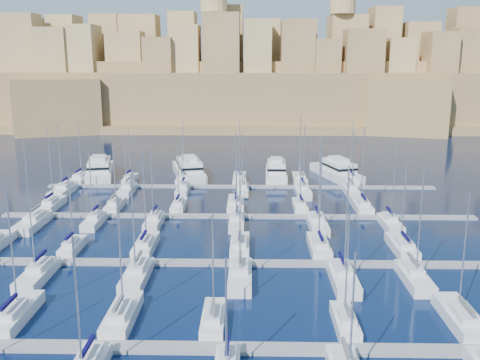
{
  "coord_description": "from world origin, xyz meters",
  "views": [
    {
      "loc": [
        2.31,
        -80.93,
        28.01
      ],
      "look_at": [
        0.48,
        6.0,
        7.76
      ],
      "focal_mm": 40.0,
      "sensor_mm": 36.0,
      "label": 1
    }
  ],
  "objects_px": {
    "motor_yacht_a": "(100,169)",
    "motor_yacht_d": "(337,170)",
    "motor_yacht_b": "(189,169)",
    "motor_yacht_c": "(276,171)",
    "sailboat_2": "(122,315)",
    "sailboat_4": "(345,322)"
  },
  "relations": [
    {
      "from": "sailboat_2",
      "to": "motor_yacht_d",
      "type": "relative_size",
      "value": 0.74
    },
    {
      "from": "sailboat_2",
      "to": "motor_yacht_a",
      "type": "height_order",
      "value": "sailboat_2"
    },
    {
      "from": "motor_yacht_b",
      "to": "motor_yacht_c",
      "type": "distance_m",
      "value": 20.73
    },
    {
      "from": "motor_yacht_b",
      "to": "motor_yacht_d",
      "type": "distance_m",
      "value": 34.97
    },
    {
      "from": "motor_yacht_c",
      "to": "motor_yacht_d",
      "type": "relative_size",
      "value": 0.83
    },
    {
      "from": "motor_yacht_b",
      "to": "motor_yacht_a",
      "type": "bearing_deg",
      "value": -179.14
    },
    {
      "from": "sailboat_2",
      "to": "sailboat_4",
      "type": "height_order",
      "value": "sailboat_2"
    },
    {
      "from": "sailboat_4",
      "to": "motor_yacht_d",
      "type": "relative_size",
      "value": 0.67
    },
    {
      "from": "motor_yacht_a",
      "to": "motor_yacht_b",
      "type": "bearing_deg",
      "value": 0.86
    },
    {
      "from": "sailboat_4",
      "to": "motor_yacht_a",
      "type": "bearing_deg",
      "value": 122.61
    },
    {
      "from": "motor_yacht_a",
      "to": "motor_yacht_b",
      "type": "height_order",
      "value": "same"
    },
    {
      "from": "sailboat_2",
      "to": "motor_yacht_b",
      "type": "bearing_deg",
      "value": 90.74
    },
    {
      "from": "motor_yacht_a",
      "to": "motor_yacht_d",
      "type": "height_order",
      "value": "same"
    },
    {
      "from": "sailboat_4",
      "to": "motor_yacht_c",
      "type": "relative_size",
      "value": 0.81
    },
    {
      "from": "motor_yacht_a",
      "to": "motor_yacht_c",
      "type": "distance_m",
      "value": 41.96
    },
    {
      "from": "motor_yacht_b",
      "to": "sailboat_2",
      "type": "bearing_deg",
      "value": -89.26
    },
    {
      "from": "sailboat_2",
      "to": "motor_yacht_d",
      "type": "xyz_separation_m",
      "value": [
        34.04,
        70.8,
        0.98
      ]
    },
    {
      "from": "motor_yacht_b",
      "to": "motor_yacht_d",
      "type": "height_order",
      "value": "same"
    },
    {
      "from": "motor_yacht_d",
      "to": "motor_yacht_c",
      "type": "bearing_deg",
      "value": -175.01
    },
    {
      "from": "sailboat_2",
      "to": "motor_yacht_a",
      "type": "xyz_separation_m",
      "value": [
        -22.2,
        71.05,
        0.98
      ]
    },
    {
      "from": "motor_yacht_c",
      "to": "motor_yacht_d",
      "type": "xyz_separation_m",
      "value": [
        14.31,
        1.25,
        -0.0
      ]
    },
    {
      "from": "sailboat_4",
      "to": "motor_yacht_b",
      "type": "xyz_separation_m",
      "value": [
        -24.77,
        72.31,
        1.0
      ]
    }
  ]
}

